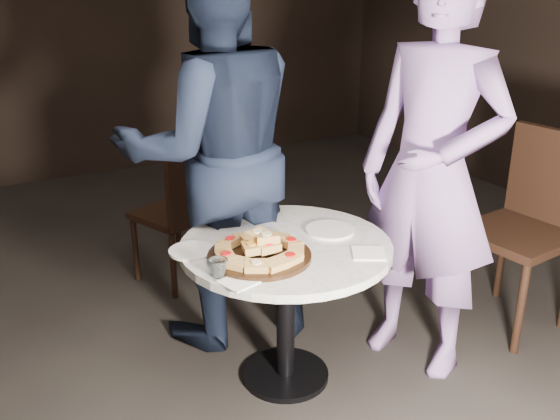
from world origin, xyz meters
name	(u,v)px	position (x,y,z in m)	size (l,w,h in m)	color
floor	(266,393)	(0.00, 0.00, 0.00)	(7.00, 7.00, 0.00)	black
table	(286,270)	(0.13, 0.06, 0.54)	(1.03, 1.03, 0.66)	black
serving_board	(259,256)	(-0.03, -0.01, 0.67)	(0.41, 0.41, 0.02)	black
focaccia_pile	(260,247)	(-0.03, -0.01, 0.71)	(0.36, 0.36, 0.10)	#BC8B48
plate_left	(192,251)	(-0.24, 0.17, 0.67)	(0.18, 0.18, 0.01)	white
plate_right	(330,230)	(0.36, 0.08, 0.67)	(0.21, 0.21, 0.01)	white
water_glass	(218,268)	(-0.23, -0.07, 0.69)	(0.07, 0.07, 0.07)	silver
napkin_near	(238,282)	(-0.19, -0.15, 0.66)	(0.12, 0.12, 0.01)	white
napkin_far	(369,253)	(0.37, -0.19, 0.66)	(0.13, 0.13, 0.01)	white
chair_far	(183,207)	(0.07, 1.13, 0.47)	(0.50, 0.51, 0.82)	black
chair_right	(532,216)	(1.46, -0.07, 0.57)	(0.53, 0.51, 0.99)	black
diner_navy	(214,151)	(0.04, 0.58, 0.94)	(0.91, 0.71, 1.87)	black
diner_teal	(432,175)	(0.76, -0.09, 0.90)	(0.66, 0.43, 1.80)	#8368A7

